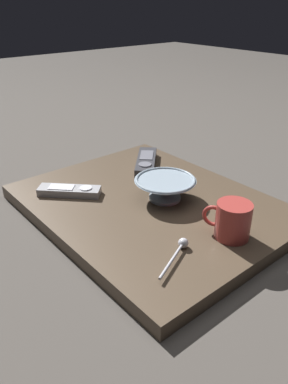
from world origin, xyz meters
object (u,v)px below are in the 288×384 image
tv_remote_near (69,191)px  tv_remote_far (146,162)px  teaspoon (180,248)px  cereal_bowl (165,187)px  coffee_mug (232,220)px

tv_remote_near → tv_remote_far: bearing=92.9°
teaspoon → tv_remote_far: tv_remote_far is taller
teaspoon → tv_remote_near: size_ratio=0.84×
cereal_bowl → tv_remote_far: 0.22m
teaspoon → tv_remote_far: size_ratio=0.72×
coffee_mug → tv_remote_near: bearing=-157.0°
coffee_mug → tv_remote_far: size_ratio=0.58×
cereal_bowl → tv_remote_far: bearing=152.5°
cereal_bowl → tv_remote_far: size_ratio=0.91×
teaspoon → tv_remote_near: bearing=-173.2°
teaspoon → cereal_bowl: bearing=145.0°
coffee_mug → tv_remote_far: bearing=165.3°
tv_remote_far → cereal_bowl: bearing=-27.5°
teaspoon → tv_remote_near: (-0.38, -0.04, -0.00)m
cereal_bowl → teaspoon: bearing=-35.0°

